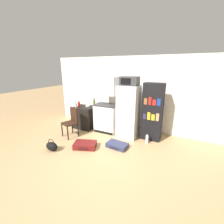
{
  "coord_description": "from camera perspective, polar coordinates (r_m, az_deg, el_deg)",
  "views": [
    {
      "loc": [
        1.75,
        -2.91,
        2.16
      ],
      "look_at": [
        -0.11,
        0.85,
        0.88
      ],
      "focal_mm": 24.0,
      "sensor_mm": 36.0,
      "label": 1
    }
  ],
  "objects": [
    {
      "name": "ground_plane",
      "position": [
        4.02,
        -4.15,
        -15.58
      ],
      "size": [
        24.0,
        24.0,
        0.0
      ],
      "primitive_type": "plane",
      "color": "tan"
    },
    {
      "name": "wall_back",
      "position": [
        5.23,
        8.71,
        6.7
      ],
      "size": [
        6.4,
        0.1,
        2.5
      ],
      "color": "white",
      "rests_on": "ground_plane"
    },
    {
      "name": "side_table",
      "position": [
        5.56,
        -10.33,
        -1.94
      ],
      "size": [
        0.75,
        0.62,
        0.77
      ],
      "color": "black",
      "rests_on": "ground_plane"
    },
    {
      "name": "kitchen_hutch",
      "position": [
        5.02,
        -2.16,
        1.76
      ],
      "size": [
        0.77,
        0.52,
        1.86
      ],
      "color": "white",
      "rests_on": "ground_plane"
    },
    {
      "name": "refrigerator",
      "position": [
        4.66,
        6.31,
        0.03
      ],
      "size": [
        0.6,
        0.64,
        1.62
      ],
      "color": "white",
      "rests_on": "ground_plane"
    },
    {
      "name": "microwave",
      "position": [
        4.48,
        6.69,
        11.66
      ],
      "size": [
        0.53,
        0.38,
        0.26
      ],
      "color": "#333333",
      "rests_on": "refrigerator"
    },
    {
      "name": "bookshelf",
      "position": [
        4.6,
        15.13,
        -0.06
      ],
      "size": [
        0.59,
        0.35,
        1.72
      ],
      "color": "black",
      "rests_on": "ground_plane"
    },
    {
      "name": "bottle_ketchup_red",
      "position": [
        5.47,
        -12.4,
        2.82
      ],
      "size": [
        0.08,
        0.08,
        0.21
      ],
      "color": "#AD1914",
      "rests_on": "side_table"
    },
    {
      "name": "bottle_milk_white",
      "position": [
        5.56,
        -12.83,
        2.82
      ],
      "size": [
        0.07,
        0.07,
        0.16
      ],
      "color": "white",
      "rests_on": "side_table"
    },
    {
      "name": "bottle_olive_oil",
      "position": [
        5.44,
        -6.78,
        3.43
      ],
      "size": [
        0.07,
        0.07,
        0.3
      ],
      "color": "#566619",
      "rests_on": "side_table"
    },
    {
      "name": "bottle_clear_short",
      "position": [
        5.42,
        -13.61,
        2.58
      ],
      "size": [
        0.07,
        0.07,
        0.2
      ],
      "color": "silver",
      "rests_on": "side_table"
    },
    {
      "name": "bowl",
      "position": [
        5.45,
        -9.29,
        2.21
      ],
      "size": [
        0.15,
        0.15,
        0.04
      ],
      "color": "silver",
      "rests_on": "side_table"
    },
    {
      "name": "chair",
      "position": [
        4.92,
        -15.04,
        -2.87
      ],
      "size": [
        0.51,
        0.51,
        0.92
      ],
      "rotation": [
        0.0,
        0.0,
        -0.34
      ],
      "color": "black",
      "rests_on": "ground_plane"
    },
    {
      "name": "suitcase_large_flat",
      "position": [
        4.26,
        2.0,
        -12.51
      ],
      "size": [
        0.59,
        0.41,
        0.13
      ],
      "rotation": [
        0.0,
        0.0,
        -0.08
      ],
      "color": "navy",
      "rests_on": "ground_plane"
    },
    {
      "name": "suitcase_small_flat",
      "position": [
        4.3,
        -10.21,
        -12.27
      ],
      "size": [
        0.69,
        0.56,
        0.16
      ],
      "rotation": [
        0.0,
        0.0,
        0.36
      ],
      "color": "maroon",
      "rests_on": "ground_plane"
    },
    {
      "name": "handbag",
      "position": [
        4.39,
        -21.96,
        -12.01
      ],
      "size": [
        0.36,
        0.2,
        0.33
      ],
      "color": "black",
      "rests_on": "ground_plane"
    },
    {
      "name": "water_bottle_front",
      "position": [
        4.55,
        13.17,
        -10.01
      ],
      "size": [
        0.08,
        0.08,
        0.31
      ],
      "color": "silver",
      "rests_on": "ground_plane"
    }
  ]
}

